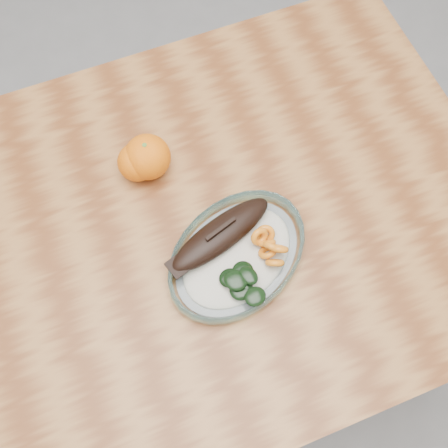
% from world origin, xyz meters
% --- Properties ---
extents(ground, '(3.00, 3.00, 0.00)m').
position_xyz_m(ground, '(0.00, 0.00, 0.00)').
color(ground, slate).
rests_on(ground, ground).
extents(dining_table, '(1.20, 0.80, 0.75)m').
position_xyz_m(dining_table, '(0.00, 0.00, 0.65)').
color(dining_table, brown).
rests_on(dining_table, ground).
extents(plated_meal, '(0.64, 0.64, 0.08)m').
position_xyz_m(plated_meal, '(0.09, -0.08, 0.77)').
color(plated_meal, white).
rests_on(plated_meal, dining_table).
extents(orange_left, '(0.08, 0.08, 0.08)m').
position_xyz_m(orange_left, '(0.01, 0.14, 0.79)').
color(orange_left, '#EB6604').
rests_on(orange_left, dining_table).
extents(orange_right, '(0.07, 0.07, 0.07)m').
position_xyz_m(orange_right, '(-0.01, 0.14, 0.79)').
color(orange_right, '#EB6604').
rests_on(orange_right, dining_table).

